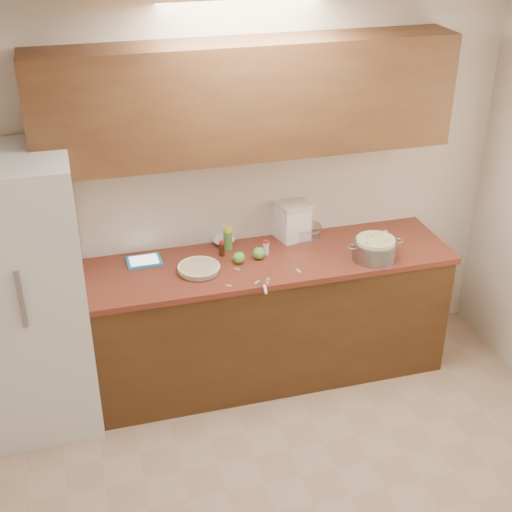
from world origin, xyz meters
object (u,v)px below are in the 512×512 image
object	(u,v)px
pie	(199,268)
tablet	(144,261)
flour_canister	(292,220)
colander	(375,249)

from	to	relation	value
pie	tablet	world-z (taller)	pie
pie	flour_canister	distance (m)	0.79
pie	tablet	size ratio (longest dim) A/B	1.26
pie	colander	world-z (taller)	colander
pie	flour_canister	size ratio (longest dim) A/B	1.07
colander	flour_canister	size ratio (longest dim) A/B	1.46
colander	tablet	world-z (taller)	colander
colander	flour_canister	world-z (taller)	flour_canister
tablet	pie	bearing A→B (deg)	-35.63
colander	flour_canister	bearing A→B (deg)	134.43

